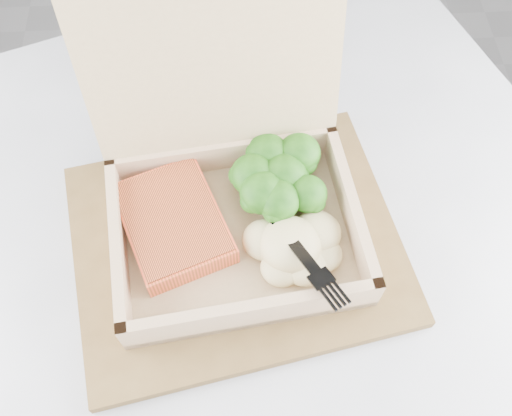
{
  "coord_description": "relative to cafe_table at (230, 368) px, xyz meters",
  "views": [
    {
      "loc": [
        -0.25,
        -0.61,
        1.27
      ],
      "look_at": [
        -0.24,
        -0.34,
        0.79
      ],
      "focal_mm": 40.0,
      "sensor_mm": 36.0,
      "label": 1
    }
  ],
  "objects": [
    {
      "name": "floor",
      "position": [
        0.28,
        0.43,
        -0.55
      ],
      "size": [
        4.0,
        4.0,
        0.0
      ],
      "primitive_type": "plane",
      "color": "gray",
      "rests_on": "ground"
    },
    {
      "name": "cafe_table",
      "position": [
        0.0,
        0.0,
        0.0
      ],
      "size": [
        1.08,
        1.08,
        0.75
      ],
      "rotation": [
        0.0,
        0.0,
        0.35
      ],
      "color": "black",
      "rests_on": "floor"
    },
    {
      "name": "serving_tray",
      "position": [
        0.02,
        0.07,
        0.2
      ],
      "size": [
        0.36,
        0.31,
        0.01
      ],
      "primitive_type": "cube",
      "rotation": [
        0.0,
        0.0,
        0.19
      ],
      "color": "brown",
      "rests_on": "cafe_table"
    },
    {
      "name": "takeout_container",
      "position": [
        0.01,
        0.11,
        0.26
      ],
      "size": [
        0.26,
        0.25,
        0.22
      ],
      "rotation": [
        0.0,
        0.0,
        0.12
      ],
      "color": "tan",
      "rests_on": "serving_tray"
    },
    {
      "name": "salmon_fillet",
      "position": [
        -0.04,
        0.08,
        0.23
      ],
      "size": [
        0.12,
        0.14,
        0.02
      ],
      "primitive_type": "cube",
      "rotation": [
        0.0,
        0.0,
        0.36
      ],
      "color": "#F95630",
      "rests_on": "takeout_container"
    },
    {
      "name": "broccoli_pile",
      "position": [
        0.07,
        0.12,
        0.24
      ],
      "size": [
        0.1,
        0.1,
        0.04
      ],
      "primitive_type": null,
      "color": "#337E1C",
      "rests_on": "takeout_container"
    },
    {
      "name": "mashed_potatoes",
      "position": [
        0.07,
        0.05,
        0.23
      ],
      "size": [
        0.09,
        0.08,
        0.03
      ],
      "primitive_type": "ellipsoid",
      "color": "beige",
      "rests_on": "takeout_container"
    },
    {
      "name": "plastic_fork",
      "position": [
        0.06,
        0.07,
        0.24
      ],
      "size": [
        0.08,
        0.13,
        0.02
      ],
      "rotation": [
        0.0,
        0.0,
        3.61
      ],
      "color": "black",
      "rests_on": "mashed_potatoes"
    },
    {
      "name": "receipt",
      "position": [
        -0.02,
        0.25,
        0.19
      ],
      "size": [
        0.08,
        0.13,
        0.0
      ],
      "primitive_type": "cube",
      "rotation": [
        0.0,
        0.0,
        0.11
      ],
      "color": "silver",
      "rests_on": "cafe_table"
    }
  ]
}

